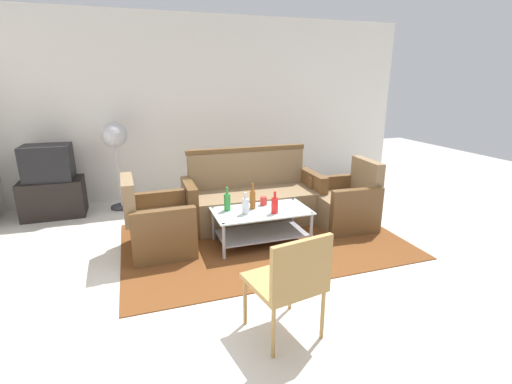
{
  "coord_description": "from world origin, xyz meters",
  "views": [
    {
      "loc": [
        -1.39,
        -3.0,
        1.84
      ],
      "look_at": [
        -0.14,
        0.7,
        0.65
      ],
      "focal_mm": 25.98,
      "sensor_mm": 36.0,
      "label": 1
    }
  ],
  "objects_px": {
    "tv_stand": "(54,198)",
    "cup": "(264,201)",
    "bottle_brown": "(253,199)",
    "bottle_red": "(275,205)",
    "television": "(48,163)",
    "bottle_green": "(227,202)",
    "couch": "(253,199)",
    "bottle_clear": "(246,206)",
    "coffee_table": "(261,222)",
    "wicker_chair": "(291,278)",
    "armchair_left": "(158,226)",
    "pedestal_fan": "(115,140)",
    "armchair_right": "(346,204)"
  },
  "relations": [
    {
      "from": "bottle_red",
      "to": "wicker_chair",
      "type": "bearing_deg",
      "value": -107.36
    },
    {
      "from": "couch",
      "to": "coffee_table",
      "type": "height_order",
      "value": "couch"
    },
    {
      "from": "coffee_table",
      "to": "cup",
      "type": "xyz_separation_m",
      "value": [
        0.09,
        0.17,
        0.19
      ]
    },
    {
      "from": "bottle_green",
      "to": "bottle_red",
      "type": "xyz_separation_m",
      "value": [
        0.48,
        -0.25,
        -0.01
      ]
    },
    {
      "from": "armchair_left",
      "to": "bottle_red",
      "type": "bearing_deg",
      "value": 74.18
    },
    {
      "from": "television",
      "to": "tv_stand",
      "type": "bearing_deg",
      "value": 90.0
    },
    {
      "from": "cup",
      "to": "tv_stand",
      "type": "distance_m",
      "value": 3.01
    },
    {
      "from": "bottle_brown",
      "to": "television",
      "type": "relative_size",
      "value": 0.49
    },
    {
      "from": "armchair_right",
      "to": "pedestal_fan",
      "type": "bearing_deg",
      "value": 62.21
    },
    {
      "from": "bottle_green",
      "to": "pedestal_fan",
      "type": "bearing_deg",
      "value": 124.46
    },
    {
      "from": "bottle_brown",
      "to": "pedestal_fan",
      "type": "height_order",
      "value": "pedestal_fan"
    },
    {
      "from": "bottle_red",
      "to": "tv_stand",
      "type": "relative_size",
      "value": 0.31
    },
    {
      "from": "bottle_brown",
      "to": "bottle_red",
      "type": "distance_m",
      "value": 0.29
    },
    {
      "from": "television",
      "to": "pedestal_fan",
      "type": "relative_size",
      "value": 0.48
    },
    {
      "from": "bottle_green",
      "to": "wicker_chair",
      "type": "relative_size",
      "value": 0.33
    },
    {
      "from": "armchair_left",
      "to": "bottle_clear",
      "type": "bearing_deg",
      "value": 74.44
    },
    {
      "from": "pedestal_fan",
      "to": "bottle_red",
      "type": "bearing_deg",
      "value": -49.97
    },
    {
      "from": "bottle_brown",
      "to": "bottle_green",
      "type": "bearing_deg",
      "value": 173.85
    },
    {
      "from": "bottle_clear",
      "to": "wicker_chair",
      "type": "distance_m",
      "value": 1.59
    },
    {
      "from": "bottle_green",
      "to": "bottle_red",
      "type": "distance_m",
      "value": 0.54
    },
    {
      "from": "bottle_clear",
      "to": "cup",
      "type": "relative_size",
      "value": 2.45
    },
    {
      "from": "couch",
      "to": "bottle_clear",
      "type": "xyz_separation_m",
      "value": [
        -0.33,
        -0.74,
        0.19
      ]
    },
    {
      "from": "coffee_table",
      "to": "armchair_left",
      "type": "bearing_deg",
      "value": 170.6
    },
    {
      "from": "bottle_green",
      "to": "wicker_chair",
      "type": "height_order",
      "value": "wicker_chair"
    },
    {
      "from": "television",
      "to": "pedestal_fan",
      "type": "height_order",
      "value": "pedestal_fan"
    },
    {
      "from": "armchair_left",
      "to": "bottle_green",
      "type": "relative_size",
      "value": 3.09
    },
    {
      "from": "tv_stand",
      "to": "wicker_chair",
      "type": "xyz_separation_m",
      "value": [
        2.08,
        -3.43,
        0.23
      ]
    },
    {
      "from": "tv_stand",
      "to": "bottle_red",
      "type": "bearing_deg",
      "value": -37.24
    },
    {
      "from": "bottle_green",
      "to": "bottle_clear",
      "type": "relative_size",
      "value": 1.12
    },
    {
      "from": "couch",
      "to": "armchair_left",
      "type": "height_order",
      "value": "couch"
    },
    {
      "from": "bottle_red",
      "to": "tv_stand",
      "type": "xyz_separation_m",
      "value": [
        -2.55,
        1.93,
        -0.25
      ]
    },
    {
      "from": "armchair_right",
      "to": "pedestal_fan",
      "type": "relative_size",
      "value": 0.67
    },
    {
      "from": "cup",
      "to": "wicker_chair",
      "type": "distance_m",
      "value": 1.85
    },
    {
      "from": "television",
      "to": "bottle_green",
      "type": "bearing_deg",
      "value": 142.81
    },
    {
      "from": "cup",
      "to": "television",
      "type": "relative_size",
      "value": 0.16
    },
    {
      "from": "armchair_left",
      "to": "television",
      "type": "bearing_deg",
      "value": -142.85
    },
    {
      "from": "armchair_right",
      "to": "wicker_chair",
      "type": "xyz_separation_m",
      "value": [
        -1.59,
        -1.81,
        0.21
      ]
    },
    {
      "from": "coffee_table",
      "to": "wicker_chair",
      "type": "height_order",
      "value": "wicker_chair"
    },
    {
      "from": "armchair_left",
      "to": "cup",
      "type": "bearing_deg",
      "value": 87.75
    },
    {
      "from": "coffee_table",
      "to": "tv_stand",
      "type": "relative_size",
      "value": 1.38
    },
    {
      "from": "tv_stand",
      "to": "cup",
      "type": "bearing_deg",
      "value": -32.86
    },
    {
      "from": "coffee_table",
      "to": "bottle_green",
      "type": "relative_size",
      "value": 4.01
    },
    {
      "from": "bottle_red",
      "to": "television",
      "type": "height_order",
      "value": "television"
    },
    {
      "from": "cup",
      "to": "tv_stand",
      "type": "xyz_separation_m",
      "value": [
        -2.52,
        1.63,
        -0.2
      ]
    },
    {
      "from": "cup",
      "to": "wicker_chair",
      "type": "height_order",
      "value": "wicker_chair"
    },
    {
      "from": "bottle_clear",
      "to": "wicker_chair",
      "type": "relative_size",
      "value": 0.29
    },
    {
      "from": "coffee_table",
      "to": "pedestal_fan",
      "type": "distance_m",
      "value": 2.53
    },
    {
      "from": "bottle_clear",
      "to": "couch",
      "type": "bearing_deg",
      "value": 66.13
    },
    {
      "from": "coffee_table",
      "to": "bottle_brown",
      "type": "xyz_separation_m",
      "value": [
        -0.08,
        0.09,
        0.25
      ]
    },
    {
      "from": "television",
      "to": "wicker_chair",
      "type": "distance_m",
      "value": 4.02
    }
  ]
}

